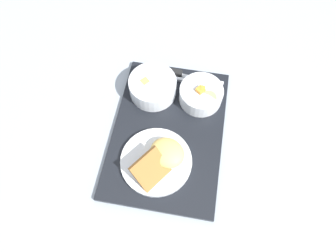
% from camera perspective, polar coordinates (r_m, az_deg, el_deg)
% --- Properties ---
extents(ground_plane, '(4.00, 4.00, 0.00)m').
position_cam_1_polar(ground_plane, '(0.82, 0.00, -1.36)').
color(ground_plane, '#99A3AD').
extents(serving_tray, '(0.46, 0.35, 0.01)m').
position_cam_1_polar(serving_tray, '(0.81, 0.00, -1.16)').
color(serving_tray, black).
rests_on(serving_tray, ground_plane).
extents(bowl_salad, '(0.12, 0.12, 0.06)m').
position_cam_1_polar(bowl_salad, '(0.83, 6.34, 6.09)').
color(bowl_salad, silver).
rests_on(bowl_salad, serving_tray).
extents(bowl_soup, '(0.13, 0.13, 0.06)m').
position_cam_1_polar(bowl_soup, '(0.84, -2.92, 7.60)').
color(bowl_soup, silver).
rests_on(bowl_soup, serving_tray).
extents(plate_main, '(0.18, 0.18, 0.07)m').
position_cam_1_polar(plate_main, '(0.75, -1.42, -6.36)').
color(plate_main, silver).
rests_on(plate_main, serving_tray).
extents(knife, '(0.03, 0.20, 0.02)m').
position_cam_1_polar(knife, '(0.89, 1.16, 10.13)').
color(knife, silver).
rests_on(knife, serving_tray).
extents(spoon, '(0.05, 0.15, 0.01)m').
position_cam_1_polar(spoon, '(0.88, 2.93, 8.85)').
color(spoon, silver).
rests_on(spoon, serving_tray).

